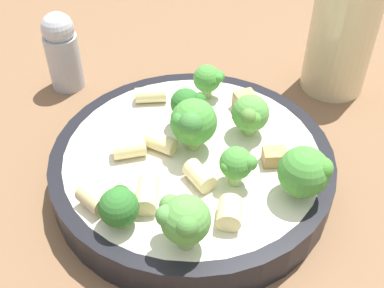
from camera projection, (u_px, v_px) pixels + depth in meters
name	position (u px, v px, depth m)	size (l,w,h in m)	color
ground_plane	(192.00, 180.00, 0.42)	(2.00, 2.00, 0.00)	brown
pasta_bowl	(192.00, 165.00, 0.41)	(0.23, 0.23, 0.03)	black
broccoli_floret_0	(119.00, 206.00, 0.33)	(0.03, 0.03, 0.03)	#84AD60
broccoli_floret_1	(305.00, 171.00, 0.35)	(0.04, 0.04, 0.04)	#84AD60
broccoli_floret_2	(237.00, 164.00, 0.36)	(0.03, 0.03, 0.03)	#9EC175
broccoli_floret_3	(186.00, 104.00, 0.41)	(0.03, 0.03, 0.04)	#9EC175
broccoli_floret_4	(251.00, 114.00, 0.40)	(0.04, 0.03, 0.04)	#9EC175
broccoli_floret_5	(184.00, 220.00, 0.31)	(0.03, 0.03, 0.04)	#93B766
broccoli_floret_6	(195.00, 123.00, 0.38)	(0.04, 0.04, 0.05)	#93B766
broccoli_floret_7	(208.00, 79.00, 0.44)	(0.03, 0.03, 0.03)	#9EC175
rigatoni_0	(199.00, 176.00, 0.37)	(0.02, 0.02, 0.03)	beige
rigatoni_1	(230.00, 213.00, 0.34)	(0.02, 0.02, 0.02)	beige
rigatoni_2	(94.00, 198.00, 0.35)	(0.02, 0.02, 0.02)	beige
rigatoni_3	(161.00, 140.00, 0.40)	(0.01, 0.01, 0.03)	beige
rigatoni_4	(129.00, 149.00, 0.39)	(0.02, 0.02, 0.03)	beige
rigatoni_5	(151.00, 95.00, 0.44)	(0.01, 0.01, 0.03)	beige
rigatoni_6	(147.00, 194.00, 0.35)	(0.02, 0.02, 0.03)	beige
chicken_chunk_0	(246.00, 103.00, 0.43)	(0.02, 0.02, 0.02)	tan
chicken_chunk_1	(275.00, 155.00, 0.39)	(0.02, 0.01, 0.01)	#A87A4C
drinking_glass	(340.00, 45.00, 0.49)	(0.07, 0.07, 0.12)	beige
pepper_shaker	(62.00, 51.00, 0.50)	(0.03, 0.03, 0.09)	#B2B2B7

